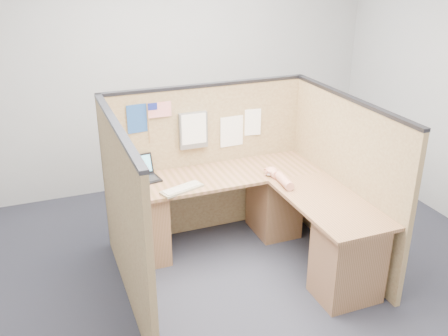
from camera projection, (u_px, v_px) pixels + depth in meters
name	position (u px, v px, depth m)	size (l,w,h in m)	color
floor	(246.00, 278.00, 4.42)	(5.00, 5.00, 0.00)	#21232F
wall_back	(170.00, 71.00, 5.79)	(5.00, 5.00, 0.00)	#A9ABAE
cubicle_partitions	(228.00, 181.00, 4.48)	(2.06, 1.83, 1.53)	brown
l_desk	(252.00, 221.00, 4.57)	(1.95, 1.75, 0.73)	brown
laptop	(142.00, 174.00, 4.60)	(0.31, 0.31, 0.21)	black
keyboard	(182.00, 189.00, 4.39)	(0.42, 0.26, 0.03)	gray
mouse	(271.00, 173.00, 4.68)	(0.12, 0.07, 0.05)	silver
hand_forearm	(280.00, 177.00, 4.54)	(0.12, 0.43, 0.09)	tan
blue_poster	(138.00, 119.00, 4.52)	(0.20, 0.00, 0.27)	navy
american_flag	(157.00, 112.00, 4.55)	(0.22, 0.01, 0.38)	olive
file_holder	(193.00, 130.00, 4.74)	(0.27, 0.05, 0.35)	slate
paper_left	(250.00, 122.00, 4.96)	(0.21, 0.00, 0.27)	white
paper_right	(232.00, 131.00, 4.92)	(0.24, 0.00, 0.31)	white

